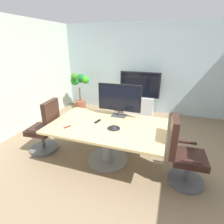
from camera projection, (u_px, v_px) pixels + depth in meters
ground_plane at (114, 159)px, 3.38m from camera, size 6.77×6.77×0.00m
wall_back_glass_partition at (144, 69)px, 5.43m from camera, size 5.29×0.10×2.67m
conference_table at (107, 134)px, 3.16m from camera, size 2.01×1.26×0.74m
office_chair_left at (46, 131)px, 3.50m from camera, size 0.62×0.60×1.09m
office_chair_right at (183, 157)px, 2.69m from camera, size 0.61×0.58×1.09m
tv_monitor at (119, 99)px, 3.35m from camera, size 0.84×0.18×0.64m
wall_display_unit at (139, 100)px, 5.45m from camera, size 1.20×0.36×1.31m
potted_plant at (80, 88)px, 5.73m from camera, size 0.65×0.57×1.24m
conference_phone at (114, 127)px, 2.96m from camera, size 0.22×0.22×0.07m
remote_control at (98, 121)px, 3.22m from camera, size 0.08×0.18×0.02m
whiteboard_marker at (67, 127)px, 3.00m from camera, size 0.08×0.12×0.02m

